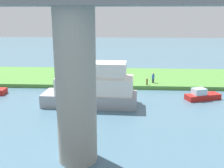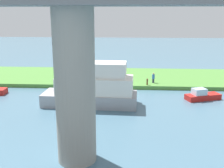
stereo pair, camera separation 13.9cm
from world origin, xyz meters
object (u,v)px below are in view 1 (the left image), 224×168
Objects in this scene: bridge_pylon at (76,88)px; motorboat_red at (202,95)px; mooring_post at (147,82)px; riverboat_paddlewheel at (93,88)px; person_on_bank at (153,78)px.

bridge_pylon reaches higher than motorboat_red.
riverboat_paddlewheel is (6.27, 7.06, 0.99)m from mooring_post.
mooring_post reaches higher than motorboat_red.
riverboat_paddlewheel is (0.42, -11.49, -3.14)m from bridge_pylon.
riverboat_paddlewheel is at bearing 48.40° from mooring_post.
bridge_pylon is 0.99× the size of riverboat_paddlewheel.
person_on_bank is 0.32× the size of motorboat_red.
person_on_bank is 1.60m from mooring_post.
mooring_post is at bearing -107.50° from bridge_pylon.
person_on_bank is at bearing -124.79° from mooring_post.
person_on_bank is at bearing -47.68° from motorboat_red.
person_on_bank is at bearing -130.62° from riverboat_paddlewheel.
mooring_post is 0.08× the size of riverboat_paddlewheel.
riverboat_paddlewheel is 12.69m from motorboat_red.
bridge_pylon is 11.92m from riverboat_paddlewheel.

